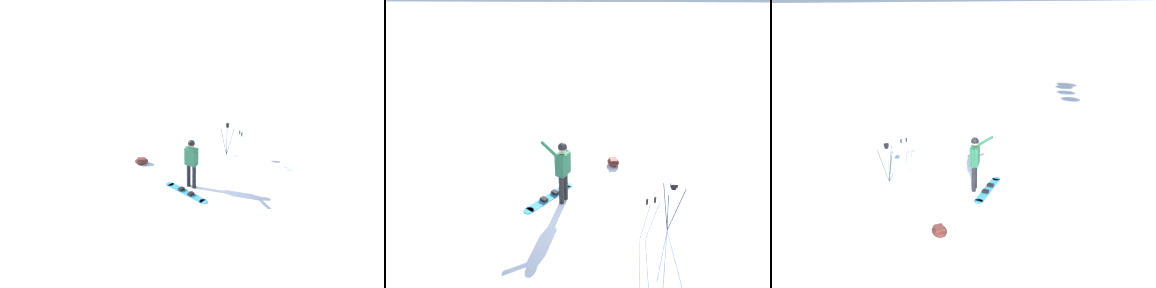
% 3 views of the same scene
% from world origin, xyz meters
% --- Properties ---
extents(ground_plane, '(300.00, 300.00, 0.00)m').
position_xyz_m(ground_plane, '(0.00, 0.00, 0.00)').
color(ground_plane, white).
extents(snowboarder, '(0.47, 0.77, 1.79)m').
position_xyz_m(snowboarder, '(-0.56, -0.76, 1.08)').
color(snowboarder, black).
rests_on(snowboarder, ground_plane).
extents(snowboard, '(1.56, 1.18, 0.10)m').
position_xyz_m(snowboard, '(-0.68, -1.17, 0.02)').
color(snowboard, teal).
rests_on(snowboard, ground_plane).
extents(gear_bag_large, '(0.59, 0.48, 0.23)m').
position_xyz_m(gear_bag_large, '(-2.70, 0.63, 0.12)').
color(gear_bag_large, '#4C1E19').
rests_on(gear_bag_large, ground_plane).
extents(camera_tripod, '(0.52, 0.50, 1.35)m').
position_xyz_m(camera_tripod, '(0.45, 1.87, 0.97)').
color(camera_tripod, '#262628').
rests_on(camera_tripod, ground_plane).
extents(ski_poles, '(0.38, 0.34, 1.26)m').
position_xyz_m(ski_poles, '(0.98, 1.31, 0.84)').
color(ski_poles, gray).
rests_on(ski_poles, ground_plane).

